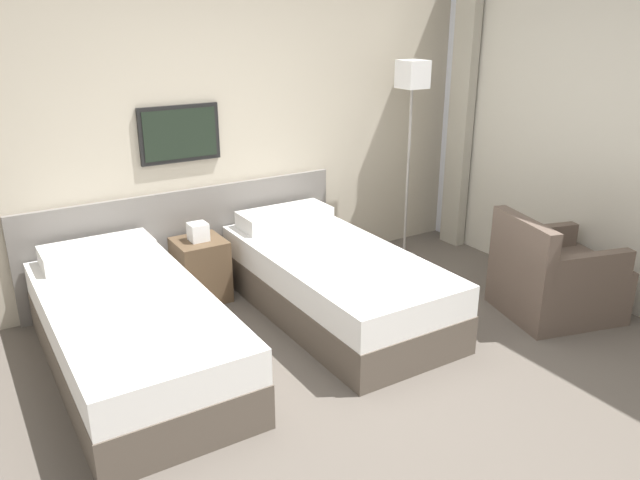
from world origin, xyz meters
TOP-DOWN VIEW (x-y plane):
  - ground_plane at (0.00, 0.00)m, footprint 16.00×16.00m
  - wall_headboard at (-0.02, 2.13)m, footprint 10.00×0.10m
  - bed_near_door at (-1.15, 1.07)m, footprint 0.96×2.02m
  - bed_near_window at (0.39, 1.07)m, footprint 0.96×2.02m
  - nightstand at (-0.38, 1.83)m, footprint 0.38×0.38m
  - floor_lamp at (1.59, 1.68)m, footprint 0.24×0.24m
  - armchair at (1.82, 0.18)m, footprint 0.96×0.89m

SIDE VIEW (x-z plane):
  - ground_plane at x=0.00m, z-range 0.00..0.00m
  - bed_near_door at x=-1.15m, z-range -0.06..0.58m
  - bed_near_window at x=0.39m, z-range -0.06..0.58m
  - nightstand at x=-0.38m, z-range -0.06..0.59m
  - armchair at x=1.82m, z-range -0.13..0.66m
  - wall_headboard at x=-0.02m, z-range -0.05..2.65m
  - floor_lamp at x=1.59m, z-range 0.60..2.40m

